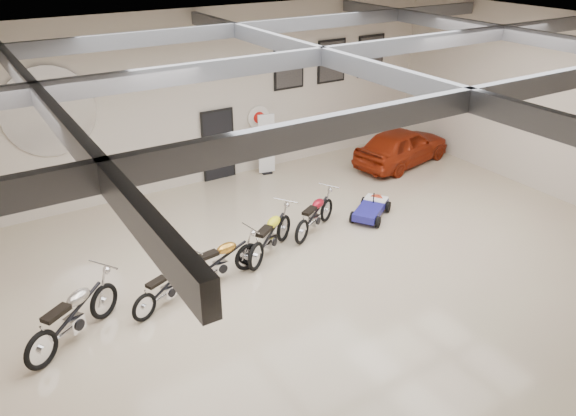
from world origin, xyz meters
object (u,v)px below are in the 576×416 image
motorcycle_silver (73,314)px  motorcycle_red (315,214)px  banner_stand (266,145)px  motorcycle_gold (220,260)px  motorcycle_black (168,284)px  motorcycle_yellow (270,234)px  go_kart (373,204)px  vintage_car (402,146)px

motorcycle_silver → motorcycle_red: bearing=-22.6°
banner_stand → motorcycle_gold: (-3.85, -4.66, -0.43)m
motorcycle_black → motorcycle_red: 4.34m
motorcycle_yellow → motorcycle_red: motorcycle_yellow is taller
go_kart → vintage_car: (3.13, 2.34, 0.31)m
motorcycle_silver → motorcycle_yellow: motorcycle_silver is taller
motorcycle_yellow → motorcycle_gold: bearing=161.6°
vintage_car → banner_stand: bearing=57.2°
motorcycle_gold → motorcycle_yellow: bearing=7.3°
motorcycle_yellow → go_kart: motorcycle_yellow is taller
banner_stand → go_kart: size_ratio=1.11×
motorcycle_silver → go_kart: motorcycle_silver is taller
banner_stand → vintage_car: bearing=-11.3°
motorcycle_gold → motorcycle_red: 3.06m
motorcycle_gold → banner_stand: bearing=43.0°
banner_stand → motorcycle_gold: bearing=-119.3°
banner_stand → go_kart: banner_stand is taller
motorcycle_gold → motorcycle_yellow: size_ratio=0.98×
motorcycle_red → vintage_car: 5.48m
motorcycle_gold → motorcycle_yellow: 1.52m
banner_stand → motorcycle_red: bearing=-92.5°
motorcycle_black → go_kart: 6.14m
banner_stand → motorcycle_black: size_ratio=1.04×
motorcycle_silver → motorcycle_black: (1.87, 0.15, -0.11)m
motorcycle_black → motorcycle_gold: (1.26, 0.22, 0.05)m
motorcycle_black → motorcycle_gold: size_ratio=0.90×
motorcycle_red → motorcycle_silver: bearing=162.1°
motorcycle_yellow → motorcycle_black: bearing=159.3°
go_kart → banner_stand: bearing=70.1°
motorcycle_silver → motorcycle_black: motorcycle_silver is taller
motorcycle_yellow → go_kart: bearing=-27.7°
go_kart → motorcycle_red: bearing=145.1°
vintage_car → motorcycle_red: bearing=103.5°
go_kart → vintage_car: bearing=3.2°
banner_stand → motorcycle_yellow: (-2.38, -4.27, -0.42)m
motorcycle_yellow → vintage_car: 6.99m
motorcycle_gold → vintage_car: 8.50m
banner_stand → motorcycle_red: banner_stand is taller
motorcycle_silver → vintage_car: vintage_car is taller
banner_stand → vintage_car: 4.41m
motorcycle_black → motorcycle_yellow: bearing=-9.8°
motorcycle_black → motorcycle_gold: motorcycle_gold is taller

